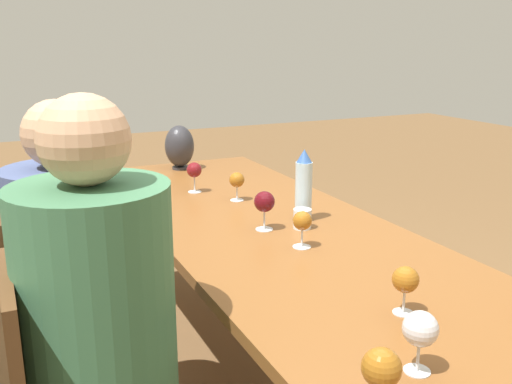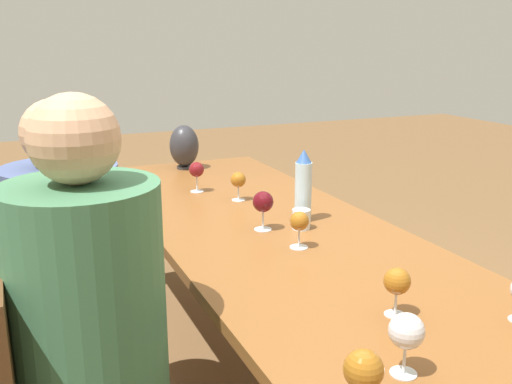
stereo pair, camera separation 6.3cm
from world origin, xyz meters
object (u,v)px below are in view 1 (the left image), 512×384
Objects in this scene: wine_glass_2 at (237,181)px; wine_glass_6 at (264,202)px; water_bottle at (304,186)px; wine_glass_7 at (381,369)px; person_near at (106,336)px; person_far at (74,267)px; vase at (179,147)px; wine_glass_0 at (420,330)px; wine_glass_4 at (405,280)px; chair_far at (53,314)px; wine_glass_3 at (194,171)px; wine_glass_1 at (302,222)px; water_tumbler at (302,219)px.

wine_glass_6 is at bearing 170.92° from wine_glass_2.
water_bottle is 2.18× the size of wine_glass_7.
person_near is 0.60m from person_far.
water_bottle reaches higher than wine_glass_6.
wine_glass_0 is at bearing 175.97° from vase.
wine_glass_2 is 1.20m from wine_glass_4.
water_bottle is 0.40m from wine_glass_2.
chair_far is at bearing 7.89° from person_near.
wine_glass_4 is 0.44m from wine_glass_7.
wine_glass_4 is 0.78m from wine_glass_6.
person_near reaches higher than water_bottle.
wine_glass_3 is 0.64m from wine_glass_6.
wine_glass_7 is 0.72m from person_near.
wine_glass_3 is at bearing -29.10° from person_near.
wine_glass_1 is at bearing 177.20° from wine_glass_2.
wine_glass_4 is (0.23, -0.15, -0.01)m from wine_glass_0.
wine_glass_3 is 1.09× the size of wine_glass_7.
wine_glass_7 reaches higher than water_tumbler.
wine_glass_1 is (-0.18, 0.10, 0.06)m from water_tumbler.
chair_far is at bearing 84.16° from wine_glass_6.
vase is at bearing -4.03° from wine_glass_0.
wine_glass_4 is (-0.82, 0.16, -0.05)m from water_bottle.
water_tumbler is at bearing -163.97° from wine_glass_3.
water_bottle is 2.22× the size of wine_glass_2.
chair_far is (-0.34, 0.85, -0.32)m from wine_glass_2.
wine_glass_7 is at bearing 157.34° from water_bottle.
wine_glass_3 is 0.11× the size of person_near.
wine_glass_1 is 0.99× the size of wine_glass_7.
wine_glass_0 is 0.95× the size of wine_glass_6.
wine_glass_7 reaches higher than wine_glass_1.
wine_glass_4 is (-0.55, 0.00, 0.00)m from wine_glass_1.
wine_glass_1 is at bearing -112.72° from person_far.
water_tumbler is 0.58× the size of wine_glass_4.
water_bottle is at bearing -92.45° from person_far.
person_near is (-0.59, -0.08, 0.20)m from chair_far.
vase is 1.93m from wine_glass_4.
wine_glass_7 is at bearing 167.15° from wine_glass_2.
chair_far is 0.63m from person_near.
water_bottle is at bearing -16.52° from wine_glass_0.
water_bottle is 1.10m from wine_glass_0.
wine_glass_1 is 0.80m from person_near.
water_bottle reaches higher than water_tumbler.
wine_glass_4 is 0.11× the size of person_far.
wine_glass_7 is (-0.86, 0.31, -0.00)m from wine_glass_1.
wine_glass_7 reaches higher than wine_glass_2.
wine_glass_6 is (0.23, 0.04, 0.01)m from wine_glass_1.
wine_glass_1 is at bearing -110.60° from chair_far.
chair_far is at bearing 69.40° from wine_glass_1.
water_tumbler is 0.06× the size of person_near.
vase reaches higher than chair_far.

